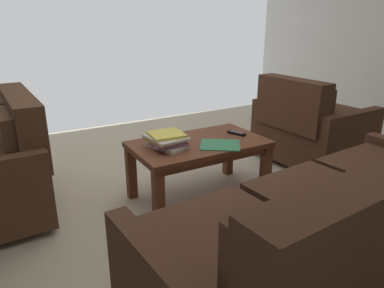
{
  "coord_description": "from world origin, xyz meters",
  "views": [
    {
      "loc": [
        1.21,
        2.2,
        1.37
      ],
      "look_at": [
        0.27,
        0.57,
        0.71
      ],
      "focal_mm": 33.27,
      "sensor_mm": 36.0,
      "label": 1
    }
  ],
  "objects_px": {
    "book_stack": "(166,140)",
    "loose_magazine": "(220,145)",
    "coffee_table": "(199,151)",
    "armchair_side": "(309,127)",
    "tv_remote": "(236,133)",
    "sofa_main": "(346,233)"
  },
  "relations": [
    {
      "from": "sofa_main",
      "to": "loose_magazine",
      "type": "height_order",
      "value": "sofa_main"
    },
    {
      "from": "sofa_main",
      "to": "coffee_table",
      "type": "xyz_separation_m",
      "value": [
        0.07,
        -1.3,
        0.03
      ]
    },
    {
      "from": "tv_remote",
      "to": "coffee_table",
      "type": "bearing_deg",
      "value": 0.71
    },
    {
      "from": "coffee_table",
      "to": "book_stack",
      "type": "height_order",
      "value": "book_stack"
    },
    {
      "from": "sofa_main",
      "to": "tv_remote",
      "type": "relative_size",
      "value": 12.93
    },
    {
      "from": "tv_remote",
      "to": "loose_magazine",
      "type": "xyz_separation_m",
      "value": [
        0.27,
        0.16,
        -0.01
      ]
    },
    {
      "from": "book_stack",
      "to": "sofa_main",
      "type": "bearing_deg",
      "value": 104.55
    },
    {
      "from": "loose_magazine",
      "to": "tv_remote",
      "type": "bearing_deg",
      "value": -24.28
    },
    {
      "from": "tv_remote",
      "to": "loose_magazine",
      "type": "bearing_deg",
      "value": 30.28
    },
    {
      "from": "coffee_table",
      "to": "tv_remote",
      "type": "height_order",
      "value": "tv_remote"
    },
    {
      "from": "coffee_table",
      "to": "book_stack",
      "type": "xyz_separation_m",
      "value": [
        0.27,
        -0.01,
        0.13
      ]
    },
    {
      "from": "coffee_table",
      "to": "book_stack",
      "type": "relative_size",
      "value": 3.04
    },
    {
      "from": "sofa_main",
      "to": "coffee_table",
      "type": "bearing_deg",
      "value": -87.01
    },
    {
      "from": "loose_magazine",
      "to": "book_stack",
      "type": "bearing_deg",
      "value": 101.01
    },
    {
      "from": "sofa_main",
      "to": "armchair_side",
      "type": "height_order",
      "value": "sofa_main"
    },
    {
      "from": "coffee_table",
      "to": "armchair_side",
      "type": "distance_m",
      "value": 1.32
    },
    {
      "from": "coffee_table",
      "to": "armchair_side",
      "type": "xyz_separation_m",
      "value": [
        -1.31,
        -0.09,
        -0.03
      ]
    },
    {
      "from": "coffee_table",
      "to": "tv_remote",
      "type": "bearing_deg",
      "value": -179.29
    },
    {
      "from": "sofa_main",
      "to": "coffee_table",
      "type": "height_order",
      "value": "sofa_main"
    },
    {
      "from": "tv_remote",
      "to": "sofa_main",
      "type": "bearing_deg",
      "value": 77.18
    },
    {
      "from": "sofa_main",
      "to": "loose_magazine",
      "type": "distance_m",
      "value": 1.15
    },
    {
      "from": "book_stack",
      "to": "loose_magazine",
      "type": "height_order",
      "value": "book_stack"
    }
  ]
}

